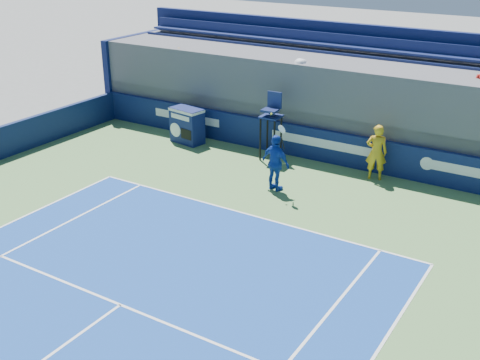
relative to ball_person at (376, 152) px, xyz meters
The scene contains 6 objects.
ball_person is the anchor object (origin of this frame).
back_hoarding 2.34m from the ball_person, 165.00° to the left, with size 20.40×0.21×1.20m.
match_clock 7.60m from the ball_person, behind, with size 1.42×0.93×1.40m.
umpire_chair 3.95m from the ball_person, behind, with size 0.73×0.73×2.48m.
tennis_player 3.52m from the ball_person, 132.76° to the right, with size 1.16×0.68×2.57m.
stadium_seating 3.57m from the ball_person, 130.12° to the left, with size 21.00×4.05×4.40m.
Camera 1 is at (8.31, -1.83, 7.86)m, focal length 45.00 mm.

